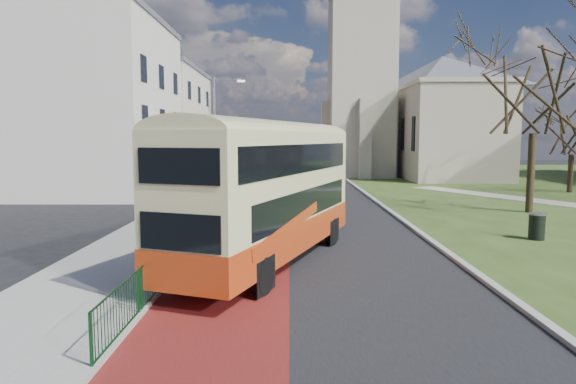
{
  "coord_description": "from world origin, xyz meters",
  "views": [
    {
      "loc": [
        0.5,
        -16.58,
        4.1
      ],
      "look_at": [
        0.45,
        3.37,
        2.0
      ],
      "focal_mm": 32.0,
      "sensor_mm": 36.0,
      "label": 1
    }
  ],
  "objects_px": {
    "winter_tree_near": "(536,70)",
    "winter_tree_far": "(573,124)",
    "litter_bin": "(537,226)",
    "bus": "(269,186)",
    "streetlamp": "(217,131)"
  },
  "relations": [
    {
      "from": "winter_tree_near",
      "to": "winter_tree_far",
      "type": "distance_m",
      "value": 13.45
    },
    {
      "from": "streetlamp",
      "to": "litter_bin",
      "type": "bearing_deg",
      "value": -43.91
    },
    {
      "from": "bus",
      "to": "litter_bin",
      "type": "distance_m",
      "value": 11.44
    },
    {
      "from": "winter_tree_far",
      "to": "litter_bin",
      "type": "height_order",
      "value": "winter_tree_far"
    },
    {
      "from": "bus",
      "to": "litter_bin",
      "type": "relative_size",
      "value": 10.19
    },
    {
      "from": "bus",
      "to": "winter_tree_far",
      "type": "relative_size",
      "value": 1.48
    },
    {
      "from": "bus",
      "to": "winter_tree_near",
      "type": "xyz_separation_m",
      "value": [
        13.86,
        11.45,
        5.2
      ]
    },
    {
      "from": "bus",
      "to": "winter_tree_far",
      "type": "xyz_separation_m",
      "value": [
        21.8,
        21.97,
        2.58
      ]
    },
    {
      "from": "streetlamp",
      "to": "litter_bin",
      "type": "height_order",
      "value": "streetlamp"
    },
    {
      "from": "bus",
      "to": "winter_tree_near",
      "type": "distance_m",
      "value": 18.71
    },
    {
      "from": "winter_tree_near",
      "to": "winter_tree_far",
      "type": "relative_size",
      "value": 1.51
    },
    {
      "from": "winter_tree_near",
      "to": "streetlamp",
      "type": "bearing_deg",
      "value": 159.89
    },
    {
      "from": "bus",
      "to": "winter_tree_near",
      "type": "height_order",
      "value": "winter_tree_near"
    },
    {
      "from": "bus",
      "to": "litter_bin",
      "type": "height_order",
      "value": "bus"
    },
    {
      "from": "winter_tree_near",
      "to": "winter_tree_far",
      "type": "height_order",
      "value": "winter_tree_near"
    }
  ]
}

